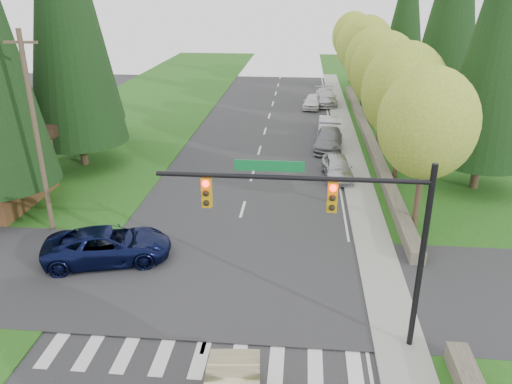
# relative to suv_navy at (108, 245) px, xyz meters

# --- Properties ---
(grass_east) EXTENTS (14.00, 110.00, 0.06)m
(grass_east) POSITION_rel_suv_navy_xyz_m (18.44, 10.73, -0.76)
(grass_east) COLOR #1F5115
(grass_east) RESTS_ON ground
(grass_west) EXTENTS (14.00, 110.00, 0.06)m
(grass_west) POSITION_rel_suv_navy_xyz_m (-7.56, 10.73, -0.76)
(grass_west) COLOR #1F5115
(grass_west) RESTS_ON ground
(cross_street) EXTENTS (120.00, 8.00, 0.10)m
(cross_street) POSITION_rel_suv_navy_xyz_m (5.44, -1.27, -0.79)
(cross_street) COLOR #28282B
(cross_street) RESTS_ON ground
(sidewalk_east) EXTENTS (1.80, 80.00, 0.13)m
(sidewalk_east) POSITION_rel_suv_navy_xyz_m (12.34, 12.73, -0.72)
(sidewalk_east) COLOR gray
(sidewalk_east) RESTS_ON ground
(curb_east) EXTENTS (0.20, 80.00, 0.13)m
(curb_east) POSITION_rel_suv_navy_xyz_m (11.49, 12.73, -0.72)
(curb_east) COLOR gray
(curb_east) RESTS_ON ground
(stone_wall_north) EXTENTS (0.70, 40.00, 0.70)m
(stone_wall_north) POSITION_rel_suv_navy_xyz_m (14.04, 20.73, -0.44)
(stone_wall_north) COLOR #4C4438
(stone_wall_north) RESTS_ON ground
(traffic_signal) EXTENTS (8.70, 0.37, 6.80)m
(traffic_signal) POSITION_rel_suv_navy_xyz_m (9.81, -4.78, 4.20)
(traffic_signal) COLOR black
(traffic_signal) RESTS_ON ground
(utility_pole) EXTENTS (1.60, 0.24, 10.00)m
(utility_pole) POSITION_rel_suv_navy_xyz_m (-4.06, 2.73, 4.36)
(utility_pole) COLOR #473828
(utility_pole) RESTS_ON ground
(decid_tree_0) EXTENTS (4.80, 4.80, 8.37)m
(decid_tree_0) POSITION_rel_suv_navy_xyz_m (14.64, 4.73, 4.81)
(decid_tree_0) COLOR #38281C
(decid_tree_0) RESTS_ON ground
(decid_tree_1) EXTENTS (5.20, 5.20, 8.80)m
(decid_tree_1) POSITION_rel_suv_navy_xyz_m (14.74, 11.73, 5.01)
(decid_tree_1) COLOR #38281C
(decid_tree_1) RESTS_ON ground
(decid_tree_2) EXTENTS (5.00, 5.00, 8.82)m
(decid_tree_2) POSITION_rel_suv_navy_xyz_m (14.54, 18.73, 5.14)
(decid_tree_2) COLOR #38281C
(decid_tree_2) RESTS_ON ground
(decid_tree_3) EXTENTS (5.00, 5.00, 8.55)m
(decid_tree_3) POSITION_rel_suv_navy_xyz_m (14.64, 25.73, 4.88)
(decid_tree_3) COLOR #38281C
(decid_tree_3) RESTS_ON ground
(decid_tree_4) EXTENTS (5.40, 5.40, 9.18)m
(decid_tree_4) POSITION_rel_suv_navy_xyz_m (14.74, 32.73, 5.28)
(decid_tree_4) COLOR #38281C
(decid_tree_4) RESTS_ON ground
(decid_tree_5) EXTENTS (4.80, 4.80, 8.30)m
(decid_tree_5) POSITION_rel_suv_navy_xyz_m (14.54, 39.73, 4.75)
(decid_tree_5) COLOR #38281C
(decid_tree_5) RESTS_ON ground
(decid_tree_6) EXTENTS (5.20, 5.20, 8.86)m
(decid_tree_6) POSITION_rel_suv_navy_xyz_m (14.64, 46.73, 5.08)
(decid_tree_6) COLOR #38281C
(decid_tree_6) RESTS_ON ground
(conifer_w_e) EXTENTS (5.78, 5.78, 18.80)m
(conifer_w_e) POSITION_rel_suv_navy_xyz_m (-8.56, 18.73, 9.51)
(conifer_w_e) COLOR #38281C
(conifer_w_e) RESTS_ON ground
(conifer_e_a) EXTENTS (5.44, 5.44, 17.80)m
(conifer_e_a) POSITION_rel_suv_navy_xyz_m (19.44, 10.73, 9.00)
(conifer_e_a) COLOR #38281C
(conifer_e_a) RESTS_ON ground
(conifer_e_c) EXTENTS (5.10, 5.10, 16.80)m
(conifer_e_c) POSITION_rel_suv_navy_xyz_m (19.44, 38.73, 8.50)
(conifer_e_c) COLOR #38281C
(conifer_e_c) RESTS_ON ground
(suv_navy) EXTENTS (6.14, 4.00, 1.57)m
(suv_navy) POSITION_rel_suv_navy_xyz_m (0.00, 0.00, 0.00)
(suv_navy) COLOR black
(suv_navy) RESTS_ON ground
(parked_car_a) EXTENTS (2.12, 4.46, 1.47)m
(parked_car_a) POSITION_rel_suv_navy_xyz_m (11.04, 11.79, -0.05)
(parked_car_a) COLOR #AFB0B4
(parked_car_a) RESTS_ON ground
(parked_car_b) EXTENTS (2.52, 5.31, 1.50)m
(parked_car_b) POSITION_rel_suv_navy_xyz_m (10.71, 18.11, -0.04)
(parked_car_b) COLOR slate
(parked_car_b) RESTS_ON ground
(parked_car_c) EXTENTS (1.72, 4.35, 1.41)m
(parked_car_c) POSITION_rel_suv_navy_xyz_m (10.82, 22.36, -0.08)
(parked_car_c) COLOR #A4A4A8
(parked_car_c) RESTS_ON ground
(parked_car_d) EXTENTS (2.19, 4.34, 1.42)m
(parked_car_d) POSITION_rel_suv_navy_xyz_m (9.64, 31.92, -0.08)
(parked_car_d) COLOR white
(parked_car_d) RESTS_ON ground
(parked_car_e) EXTENTS (2.46, 5.55, 1.58)m
(parked_car_e) POSITION_rel_suv_navy_xyz_m (11.04, 33.73, 0.01)
(parked_car_e) COLOR #BAB9BF
(parked_car_e) RESTS_ON ground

